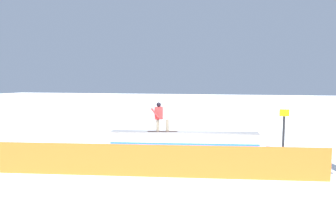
# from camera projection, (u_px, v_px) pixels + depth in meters

# --- Properties ---
(ground_plane) EXTENTS (120.00, 120.00, 0.00)m
(ground_plane) POSITION_uv_depth(u_px,v_px,m) (184.00, 147.00, 14.02)
(ground_plane) COLOR white
(grind_box) EXTENTS (6.98, 1.67, 0.76)m
(grind_box) POSITION_uv_depth(u_px,v_px,m) (184.00, 140.00, 13.98)
(grind_box) COLOR white
(grind_box) RESTS_ON ground_plane
(snowboarder) EXTENTS (1.44, 0.68, 1.39)m
(snowboarder) POSITION_uv_depth(u_px,v_px,m) (160.00, 116.00, 13.94)
(snowboarder) COLOR black
(snowboarder) RESTS_ON grind_box
(safety_fence) EXTENTS (10.76, 1.81, 1.07)m
(safety_fence) POSITION_uv_depth(u_px,v_px,m) (157.00, 161.00, 9.62)
(safety_fence) COLOR orange
(safety_fence) RESTS_ON ground_plane
(trail_marker) EXTENTS (0.40, 0.10, 1.93)m
(trail_marker) POSITION_uv_depth(u_px,v_px,m) (284.00, 130.00, 12.78)
(trail_marker) COLOR #262628
(trail_marker) RESTS_ON ground_plane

